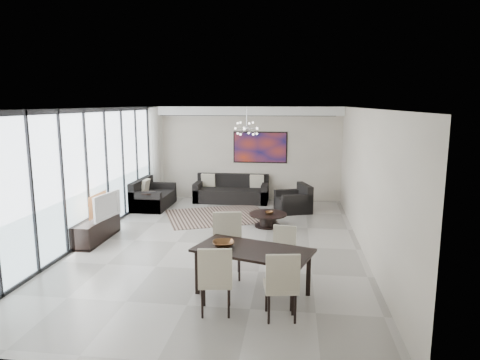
% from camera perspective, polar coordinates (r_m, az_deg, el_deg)
% --- Properties ---
extents(room_shell, '(6.00, 9.00, 2.90)m').
position_cam_1_polar(room_shell, '(8.94, 0.14, 0.20)').
color(room_shell, '#A8A39B').
rests_on(room_shell, ground).
extents(window_wall, '(0.37, 8.95, 2.90)m').
position_cam_1_polar(window_wall, '(9.91, -19.27, 0.71)').
color(window_wall, white).
rests_on(window_wall, floor).
extents(soffit, '(5.98, 0.40, 0.26)m').
position_cam_1_polar(soffit, '(13.13, 0.48, 9.19)').
color(soffit, white).
rests_on(soffit, room_shell).
extents(painting, '(1.68, 0.04, 0.98)m').
position_cam_1_polar(painting, '(13.32, 2.70, 4.36)').
color(painting, '#B53319').
rests_on(painting, room_shell).
extents(chandelier, '(0.66, 0.66, 0.71)m').
position_cam_1_polar(chandelier, '(11.33, 0.91, 6.90)').
color(chandelier, silver).
rests_on(chandelier, room_shell).
extents(rug, '(3.25, 2.93, 0.01)m').
position_cam_1_polar(rug, '(11.59, -2.91, -4.79)').
color(rug, black).
rests_on(rug, floor).
extents(coffee_table, '(0.93, 0.93, 0.33)m').
position_cam_1_polar(coffee_table, '(10.62, 3.73, -5.21)').
color(coffee_table, black).
rests_on(coffee_table, floor).
extents(bowl_coffee, '(0.25, 0.25, 0.07)m').
position_cam_1_polar(bowl_coffee, '(10.53, 3.93, -4.37)').
color(bowl_coffee, brown).
rests_on(bowl_coffee, coffee_table).
extents(sofa_main, '(2.25, 0.92, 0.82)m').
position_cam_1_polar(sofa_main, '(13.23, -1.13, -1.69)').
color(sofa_main, black).
rests_on(sofa_main, floor).
extents(loveseat, '(0.92, 1.64, 0.82)m').
position_cam_1_polar(loveseat, '(12.78, -11.65, -2.33)').
color(loveseat, black).
rests_on(loveseat, floor).
extents(armchair, '(1.11, 1.14, 0.76)m').
position_cam_1_polar(armchair, '(12.11, 7.25, -2.96)').
color(armchair, black).
rests_on(armchair, floor).
extents(side_table, '(0.43, 0.43, 0.59)m').
position_cam_1_polar(side_table, '(12.10, -12.14, -2.47)').
color(side_table, black).
rests_on(side_table, floor).
extents(tv_console, '(0.45, 1.59, 0.50)m').
position_cam_1_polar(tv_console, '(10.05, -18.60, -6.26)').
color(tv_console, black).
rests_on(tv_console, floor).
extents(television, '(0.27, 0.99, 0.57)m').
position_cam_1_polar(television, '(9.90, -17.78, -3.27)').
color(television, gray).
rests_on(television, tv_console).
extents(dining_table, '(2.00, 1.43, 0.75)m').
position_cam_1_polar(dining_table, '(6.81, 1.72, -9.88)').
color(dining_table, black).
rests_on(dining_table, floor).
extents(dining_chair_sw, '(0.53, 0.53, 1.03)m').
position_cam_1_polar(dining_chair_sw, '(6.20, -3.29, -12.65)').
color(dining_chair_sw, beige).
rests_on(dining_chair_sw, floor).
extents(dining_chair_se, '(0.53, 0.53, 1.01)m').
position_cam_1_polar(dining_chair_se, '(6.08, 5.58, -13.33)').
color(dining_chair_se, beige).
rests_on(dining_chair_se, floor).
extents(dining_chair_nw, '(0.59, 0.59, 1.11)m').
position_cam_1_polar(dining_chair_nw, '(7.59, -1.70, -7.94)').
color(dining_chair_nw, beige).
rests_on(dining_chair_nw, floor).
extents(dining_chair_ne, '(0.47, 0.47, 0.89)m').
position_cam_1_polar(dining_chair_ne, '(7.62, 5.82, -8.99)').
color(dining_chair_ne, beige).
rests_on(dining_chair_ne, floor).
extents(bowl_dining, '(0.42, 0.42, 0.09)m').
position_cam_1_polar(bowl_dining, '(6.88, -2.23, -8.51)').
color(bowl_dining, brown).
rests_on(bowl_dining, dining_table).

